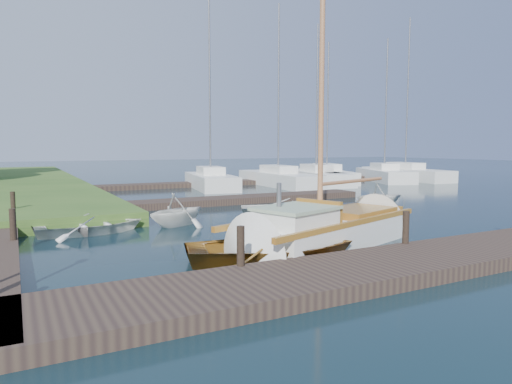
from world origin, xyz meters
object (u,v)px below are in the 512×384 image
mooring_post_4 (13,224)px  tender_d (380,194)px  mooring_post_2 (406,227)px  tender_a (90,222)px  marina_boat_3 (278,177)px  marina_boat_7 (405,173)px  marina_boat_6 (384,174)px  marina_boat_4 (316,176)px  tender_c (290,207)px  mooring_post_1 (241,246)px  sailboat (327,233)px  dinghy (272,243)px  mooring_post_5 (13,203)px  marina_boat_5 (327,175)px  tender_b (177,208)px  marina_boat_2 (211,179)px

mooring_post_4 → tender_d: size_ratio=0.36×
tender_d → mooring_post_4: bearing=106.8°
mooring_post_2 → tender_a: size_ratio=0.25×
tender_a → marina_boat_3: 18.55m
marina_boat_7 → marina_boat_6: bearing=105.0°
marina_boat_3 → marina_boat_4: (3.27, 0.15, -0.01)m
marina_boat_4 → marina_boat_6: marina_boat_4 is taller
mooring_post_2 → tender_c: bearing=82.7°
tender_a → tender_c: size_ratio=0.87×
mooring_post_1 → sailboat: (3.51, 1.83, -0.36)m
dinghy → marina_boat_4: size_ratio=0.36×
mooring_post_5 → marina_boat_4: size_ratio=0.07×
mooring_post_1 → tender_c: bearing=51.3°
tender_d → marina_boat_7: marina_boat_7 is taller
dinghy → mooring_post_1: bearing=144.3°
tender_d → marina_boat_7: 18.15m
tender_c → marina_boat_5: bearing=-16.2°
tender_c → tender_b: bearing=114.4°
tender_a → marina_boat_3: bearing=-51.7°
tender_a → sailboat: bearing=-134.6°
tender_a → tender_c: 7.27m
dinghy → marina_boat_3: marina_boat_3 is taller
dinghy → tender_a: (-3.25, 5.64, -0.08)m
mooring_post_2 → marina_boat_6: 25.14m
marina_boat_4 → marina_boat_6: 6.14m
tender_a → tender_c: bearing=-92.9°
mooring_post_4 → tender_d: bearing=8.6°
mooring_post_1 → mooring_post_2: same height
tender_a → tender_b: bearing=-92.0°
mooring_post_2 → mooring_post_5: same height
marina_boat_7 → marina_boat_5: bearing=89.6°
tender_c → dinghy: bearing=169.6°
mooring_post_5 → tender_a: 3.93m
mooring_post_2 → tender_b: bearing=118.2°
marina_boat_2 → marina_boat_5: bearing=-76.1°
marina_boat_2 → marina_boat_3: size_ratio=1.01×
sailboat → tender_c: size_ratio=2.65×
tender_c → marina_boat_5: marina_boat_5 is taller
tender_b → marina_boat_3: size_ratio=0.19×
mooring_post_2 → mooring_post_5: bearing=130.4°
marina_boat_4 → marina_boat_5: size_ratio=1.09×
dinghy → marina_boat_5: size_ratio=0.39×
tender_b → marina_boat_2: 13.95m
mooring_post_1 → mooring_post_5: size_ratio=1.00×
mooring_post_4 → mooring_post_5: (0.00, 5.00, 0.00)m
marina_boat_5 → mooring_post_2: bearing=165.9°
mooring_post_5 → tender_c: (9.35, -3.33, -0.32)m
dinghy → tender_a: dinghy is taller
marina_boat_3 → tender_b: bearing=140.7°
tender_d → marina_boat_2: 12.40m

